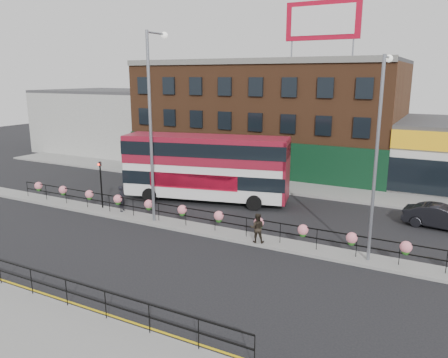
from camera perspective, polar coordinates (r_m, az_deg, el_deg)
The scene contains 18 objects.
ground at distance 26.02m, azimuth -3.12°, elevation -6.72°, with size 120.00×120.00×0.00m, color black.
south_pavement at distance 17.83m, azimuth -24.42°, elevation -17.67°, with size 60.00×4.00×0.15m, color gray.
north_pavement at distance 36.36m, azimuth 6.66°, elevation -0.83°, with size 60.00×4.00×0.15m, color gray.
median at distance 26.00m, azimuth -3.12°, elevation -6.56°, with size 60.00×1.60×0.15m, color gray.
yellow_line_inner at distance 19.12m, azimuth -18.80°, elevation -15.19°, with size 60.00×0.10×0.01m, color gold.
yellow_line_outer at distance 19.01m, azimuth -19.21°, elevation -15.39°, with size 60.00×0.10×0.01m, color gold.
brick_building at distance 44.30m, azimuth 5.77°, elevation 8.35°, with size 25.00×12.21×10.30m.
warehouse_west at distance 55.36m, azimuth -14.20°, elevation 7.46°, with size 15.50×12.00×7.30m.
billboard at distance 37.56m, azimuth 12.77°, elevation 19.54°, with size 6.00×0.29×4.40m.
median_railing at distance 25.68m, azimuth -3.14°, elevation -4.52°, with size 30.04×0.56×1.23m.
south_railing at distance 19.88m, azimuth -23.92°, elevation -11.45°, with size 20.04×0.05×1.12m.
double_decker_bus at distance 31.21m, azimuth -2.35°, elevation 2.27°, with size 12.11×5.43×4.77m.
car at distance 29.16m, azimuth 26.54°, elevation -4.47°, with size 4.41×1.95×1.41m, color black.
pedestrian_a at distance 29.62m, azimuth -13.18°, elevation -2.51°, with size 0.58×0.72×1.72m, color black.
pedestrian_b at distance 23.61m, azimuth 4.35°, elevation -6.39°, with size 0.95×0.85×1.62m, color black.
lamp_column_west at distance 26.45m, azimuth -9.27°, elevation 8.70°, with size 0.41×1.99×11.32m.
lamp_column_east at distance 21.51m, azimuth 19.51°, elevation 4.55°, with size 0.35×1.71×9.72m.
traffic_light_median at distance 30.38m, azimuth -15.84°, elevation 0.57°, with size 0.15×0.28×3.65m.
Camera 1 is at (12.67, -20.91, 8.90)m, focal length 35.00 mm.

